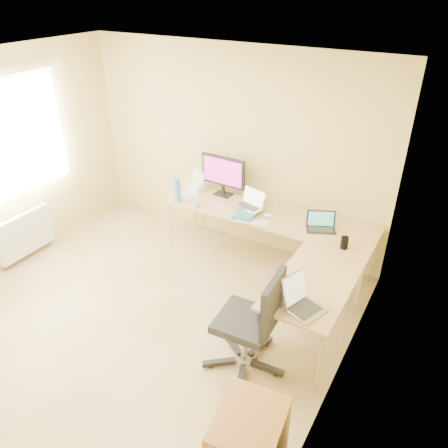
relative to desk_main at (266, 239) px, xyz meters
The scene contains 23 objects.
floor 2.02m from the desk_main, 111.40° to the right, with size 4.50×4.50×0.00m, color tan.
ceiling 2.99m from the desk_main, 111.40° to the right, with size 4.50×4.50×0.00m, color white.
wall_back 1.25m from the desk_main, 151.11° to the left, with size 4.50×4.50×0.00m, color #D3C36A.
wall_right 2.49m from the desk_main, 53.38° to the right, with size 4.50×4.50×0.00m, color #D3C36A.
desk_main is the anchor object (origin of this frame).
desk_return 1.40m from the desk_main, 45.73° to the right, with size 0.70×1.30×0.73m, color tan.
monitor 0.98m from the desk_main, 166.55° to the left, with size 0.63×0.20×0.54m, color black.
book_stack 0.48m from the desk_main, 134.35° to the right, with size 0.23×0.31×0.05m, color #2A7975.
laptop_center 0.57m from the desk_main, 163.24° to the right, with size 0.33×0.25×0.21m, color silver.
laptop_black 0.84m from the desk_main, ahead, with size 0.32×0.24×0.20m, color black.
keyboard 0.48m from the desk_main, 100.59° to the right, with size 0.43×0.12×0.02m, color silver.
mouse 0.39m from the desk_main, 60.80° to the right, with size 0.11×0.07×0.04m, color white.
mug 1.00m from the desk_main, 160.83° to the right, with size 0.11×0.11×0.10m, color silver.
cd_stack 0.73m from the desk_main, 158.88° to the right, with size 0.12×0.12×0.03m, color white.
water_bottle 1.28m from the desk_main, 165.20° to the right, with size 0.09×0.09×0.32m, color #4B8FCD.
papers 1.18m from the desk_main, behind, with size 0.22×0.32×0.01m, color silver.
white_box 1.20m from the desk_main, behind, with size 0.24×0.17×0.09m, color white.
desk_fan 1.22m from the desk_main, behind, with size 0.21×0.21×0.27m, color white.
black_cup 1.17m from the desk_main, 15.95° to the right, with size 0.08×0.08×0.14m, color black.
laptop_return 1.84m from the desk_main, 54.32° to the right, with size 0.30×0.38×0.25m, color #B5B5B5.
office_chair 1.73m from the desk_main, 70.92° to the right, with size 0.66×0.66×1.10m, color black.
radiator 3.11m from the desk_main, 152.24° to the right, with size 0.09×0.80×0.55m, color white.
window 3.35m from the desk_main, 152.41° to the right, with size 0.10×1.80×1.40m, color white.
Camera 1 is at (2.65, -2.49, 3.29)m, focal length 35.24 mm.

